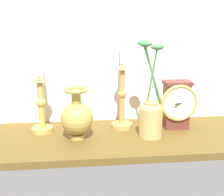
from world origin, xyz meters
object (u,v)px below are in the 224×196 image
at_px(mantel_clock, 177,104).
at_px(brass_vase_bulbous, 77,117).
at_px(brass_vase_jar, 151,113).
at_px(candlestick_tall_center, 41,100).
at_px(candlestick_tall_left, 122,91).

height_order(mantel_clock, brass_vase_bulbous, same).
height_order(brass_vase_bulbous, brass_vase_jar, brass_vase_jar).
bearing_deg(brass_vase_bulbous, candlestick_tall_center, 149.24).
distance_m(candlestick_tall_center, brass_vase_bulbous, 0.16).
bearing_deg(candlestick_tall_center, brass_vase_bulbous, -30.76).
distance_m(mantel_clock, candlestick_tall_center, 0.50).
relative_size(mantel_clock, candlestick_tall_center, 0.48).
bearing_deg(brass_vase_jar, candlestick_tall_center, 167.52).
xyz_separation_m(candlestick_tall_left, brass_vase_jar, (0.09, -0.10, -0.06)).
relative_size(candlestick_tall_left, brass_vase_bulbous, 2.49).
relative_size(mantel_clock, brass_vase_bulbous, 1.00).
xyz_separation_m(mantel_clock, candlestick_tall_center, (-0.50, 0.01, 0.03)).
height_order(mantel_clock, candlestick_tall_center, candlestick_tall_center).
bearing_deg(brass_vase_bulbous, mantel_clock, 9.77).
bearing_deg(mantel_clock, brass_vase_bulbous, -170.23).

